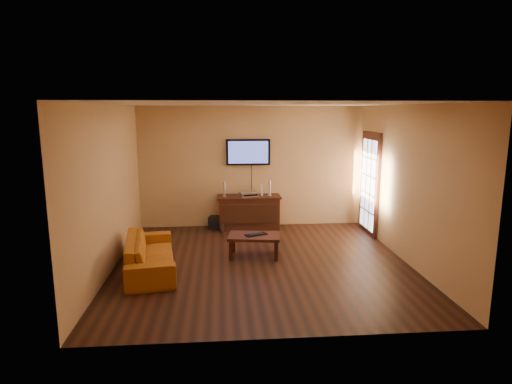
{
  "coord_description": "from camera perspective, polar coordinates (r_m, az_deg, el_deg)",
  "views": [
    {
      "loc": [
        -0.69,
        -7.0,
        2.6
      ],
      "look_at": [
        -0.04,
        0.8,
        1.1
      ],
      "focal_mm": 30.0,
      "sensor_mm": 36.0,
      "label": 1
    }
  ],
  "objects": [
    {
      "name": "keyboard",
      "position": [
        7.69,
        0.02,
        -5.67
      ],
      "size": [
        0.43,
        0.3,
        0.02
      ],
      "color": "black",
      "rests_on": "coffee_table"
    },
    {
      "name": "bottle",
      "position": [
        9.32,
        -4.45,
        -4.83
      ],
      "size": [
        0.07,
        0.07,
        0.19
      ],
      "color": "white",
      "rests_on": "ground"
    },
    {
      "name": "av_receiver",
      "position": [
        9.41,
        -0.96,
        -0.29
      ],
      "size": [
        0.43,
        0.35,
        0.09
      ],
      "primitive_type": "cube",
      "rotation": [
        0.0,
        0.0,
        0.23
      ],
      "color": "silver",
      "rests_on": "media_console"
    },
    {
      "name": "speaker_left",
      "position": [
        9.35,
        -4.24,
        0.28
      ],
      "size": [
        0.09,
        0.09,
        0.33
      ],
      "color": "silver",
      "rests_on": "media_console"
    },
    {
      "name": "sofa",
      "position": [
        7.29,
        -13.95,
        -7.3
      ],
      "size": [
        0.84,
        1.96,
        0.74
      ],
      "primitive_type": "imported",
      "rotation": [
        0.0,
        0.0,
        1.72
      ],
      "color": "#AD5913",
      "rests_on": "ground"
    },
    {
      "name": "media_console",
      "position": [
        9.51,
        -0.94,
        -2.69
      ],
      "size": [
        1.4,
        0.53,
        0.74
      ],
      "color": "black",
      "rests_on": "ground"
    },
    {
      "name": "television",
      "position": [
        9.52,
        -1.06,
        5.33
      ],
      "size": [
        0.98,
        0.08,
        0.58
      ],
      "color": "black",
      "rests_on": "ground"
    },
    {
      "name": "coffee_table",
      "position": [
        7.71,
        -0.26,
        -6.17
      ],
      "size": [
        0.99,
        0.68,
        0.4
      ],
      "color": "black",
      "rests_on": "ground"
    },
    {
      "name": "subwoofer",
      "position": [
        9.6,
        -5.43,
        -4.06
      ],
      "size": [
        0.33,
        0.33,
        0.28
      ],
      "primitive_type": "cube",
      "rotation": [
        0.0,
        0.0,
        -0.23
      ],
      "color": "black",
      "rests_on": "ground"
    },
    {
      "name": "french_door",
      "position": [
        9.38,
        14.9,
        0.97
      ],
      "size": [
        0.07,
        1.02,
        2.22
      ],
      "color": "black",
      "rests_on": "ground"
    },
    {
      "name": "speaker_right",
      "position": [
        9.45,
        1.82,
        0.45
      ],
      "size": [
        0.09,
        0.09,
        0.34
      ],
      "color": "silver",
      "rests_on": "media_console"
    },
    {
      "name": "ground_plane",
      "position": [
        7.5,
        0.81,
        -9.44
      ],
      "size": [
        5.0,
        5.0,
        0.0
      ],
      "primitive_type": "plane",
      "color": "black",
      "rests_on": "ground"
    },
    {
      "name": "room_walls",
      "position": [
        7.71,
        0.39,
        4.05
      ],
      "size": [
        5.0,
        5.0,
        5.0
      ],
      "color": "tan",
      "rests_on": "ground"
    },
    {
      "name": "game_console",
      "position": [
        9.47,
        0.77,
        0.23
      ],
      "size": [
        0.06,
        0.17,
        0.23
      ],
      "primitive_type": "cube",
      "rotation": [
        0.0,
        0.0,
        -0.08
      ],
      "color": "white",
      "rests_on": "media_console"
    }
  ]
}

